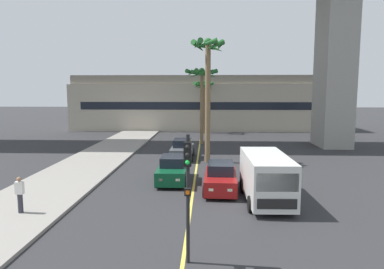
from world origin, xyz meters
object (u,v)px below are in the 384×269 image
at_px(car_queue_front, 182,150).
at_px(traffic_light_median_near, 188,182).
at_px(pedestrian_far_along, 20,194).
at_px(palm_tree_near_median, 204,91).
at_px(palm_tree_far_median, 208,68).
at_px(palm_tree_mid_median, 202,81).
at_px(car_queue_second, 220,178).
at_px(car_queue_third, 173,170).
at_px(delivery_van, 266,177).

distance_m(car_queue_front, traffic_light_median_near, 17.82).
height_order(traffic_light_median_near, pedestrian_far_along, traffic_light_median_near).
height_order(traffic_light_median_near, palm_tree_near_median, palm_tree_near_median).
bearing_deg(palm_tree_far_median, palm_tree_mid_median, 93.56).
relative_size(car_queue_second, traffic_light_median_near, 0.99).
bearing_deg(palm_tree_mid_median, palm_tree_near_median, 89.60).
bearing_deg(car_queue_third, palm_tree_far_median, 70.58).
bearing_deg(palm_tree_far_median, traffic_light_median_near, -92.16).
distance_m(car_queue_front, palm_tree_mid_median, 9.81).
bearing_deg(car_queue_front, traffic_light_median_near, -85.41).
bearing_deg(delivery_van, palm_tree_far_median, 106.80).
distance_m(car_queue_second, palm_tree_far_median, 10.15).
xyz_separation_m(palm_tree_near_median, palm_tree_mid_median, (-0.06, -9.13, 1.10)).
xyz_separation_m(car_queue_third, pedestrian_far_along, (-6.18, -6.24, 0.28)).
relative_size(car_queue_second, palm_tree_far_median, 0.44).
bearing_deg(car_queue_second, palm_tree_near_median, 92.71).
height_order(delivery_van, palm_tree_far_median, palm_tree_far_median).
relative_size(car_queue_front, car_queue_third, 1.00).
height_order(delivery_van, palm_tree_near_median, palm_tree_near_median).
relative_size(car_queue_third, palm_tree_mid_median, 0.53).
bearing_deg(traffic_light_median_near, palm_tree_mid_median, 89.92).
bearing_deg(traffic_light_median_near, delivery_van, 61.72).
distance_m(palm_tree_mid_median, palm_tree_far_median, 9.33).
bearing_deg(palm_tree_mid_median, palm_tree_far_median, -86.44).
xyz_separation_m(car_queue_second, delivery_van, (2.19, -1.86, 0.57)).
bearing_deg(palm_tree_mid_median, delivery_van, -79.55).
relative_size(palm_tree_far_median, pedestrian_far_along, 5.78).
xyz_separation_m(palm_tree_near_median, pedestrian_far_along, (-7.76, -30.57, -4.34)).
distance_m(palm_tree_near_median, palm_tree_far_median, 18.51).
height_order(car_queue_third, palm_tree_near_median, palm_tree_near_median).
relative_size(traffic_light_median_near, palm_tree_near_median, 0.63).
distance_m(car_queue_second, car_queue_third, 3.39).
xyz_separation_m(car_queue_front, traffic_light_median_near, (1.42, -17.65, 1.99)).
relative_size(delivery_van, traffic_light_median_near, 1.26).
height_order(car_queue_third, traffic_light_median_near, traffic_light_median_near).
bearing_deg(pedestrian_far_along, palm_tree_near_median, 75.76).
bearing_deg(palm_tree_far_median, car_queue_front, 144.77).
bearing_deg(palm_tree_near_median, delivery_van, -83.03).
xyz_separation_m(palm_tree_near_median, palm_tree_far_median, (0.51, -18.41, 1.85)).
bearing_deg(traffic_light_median_near, car_queue_front, 94.59).
distance_m(traffic_light_median_near, palm_tree_far_median, 16.83).
xyz_separation_m(car_queue_front, palm_tree_mid_median, (1.45, 7.84, 5.71)).
relative_size(traffic_light_median_near, palm_tree_far_median, 0.45).
xyz_separation_m(car_queue_second, palm_tree_near_median, (-1.24, 26.21, 4.61)).
bearing_deg(pedestrian_far_along, palm_tree_mid_median, 70.26).
bearing_deg(car_queue_third, car_queue_front, 89.57).
bearing_deg(car_queue_second, car_queue_third, 146.20).
bearing_deg(delivery_van, palm_tree_near_median, 96.97).
bearing_deg(car_queue_second, car_queue_front, 106.64).
bearing_deg(car_queue_third, traffic_light_median_near, -81.87).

